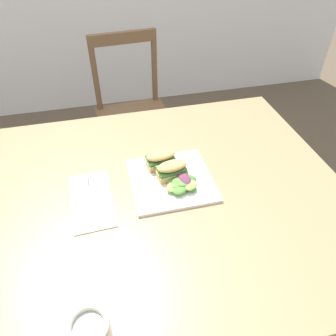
{
  "coord_description": "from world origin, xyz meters",
  "views": [
    {
      "loc": [
        -0.12,
        -0.64,
        1.42
      ],
      "look_at": [
        0.06,
        0.11,
        0.76
      ],
      "focal_mm": 34.52,
      "sensor_mm": 36.0,
      "label": 1
    }
  ],
  "objects_px": {
    "dining_table": "(148,222)",
    "fork_on_napkin": "(92,195)",
    "chair_wooden_far": "(134,115)",
    "plate_lunch": "(171,180)",
    "sandwich_half_back": "(161,159)",
    "sandwich_half_front": "(172,170)"
  },
  "relations": [
    {
      "from": "sandwich_half_back",
      "to": "fork_on_napkin",
      "type": "relative_size",
      "value": 0.53
    },
    {
      "from": "dining_table",
      "to": "sandwich_half_front",
      "type": "relative_size",
      "value": 12.29
    },
    {
      "from": "chair_wooden_far",
      "to": "plate_lunch",
      "type": "height_order",
      "value": "chair_wooden_far"
    },
    {
      "from": "dining_table",
      "to": "fork_on_napkin",
      "type": "xyz_separation_m",
      "value": [
        -0.16,
        0.03,
        0.13
      ]
    },
    {
      "from": "chair_wooden_far",
      "to": "sandwich_half_front",
      "type": "height_order",
      "value": "chair_wooden_far"
    },
    {
      "from": "chair_wooden_far",
      "to": "fork_on_napkin",
      "type": "xyz_separation_m",
      "value": [
        -0.25,
        -0.9,
        0.3
      ]
    },
    {
      "from": "fork_on_napkin",
      "to": "chair_wooden_far",
      "type": "bearing_deg",
      "value": 74.61
    },
    {
      "from": "chair_wooden_far",
      "to": "sandwich_half_back",
      "type": "distance_m",
      "value": 0.89
    },
    {
      "from": "sandwich_half_front",
      "to": "sandwich_half_back",
      "type": "xyz_separation_m",
      "value": [
        -0.02,
        0.06,
        0.0
      ]
    },
    {
      "from": "sandwich_half_back",
      "to": "dining_table",
      "type": "bearing_deg",
      "value": -121.69
    },
    {
      "from": "chair_wooden_far",
      "to": "sandwich_half_back",
      "type": "bearing_deg",
      "value": -91.49
    },
    {
      "from": "chair_wooden_far",
      "to": "sandwich_half_back",
      "type": "relative_size",
      "value": 8.86
    },
    {
      "from": "sandwich_half_back",
      "to": "fork_on_napkin",
      "type": "xyz_separation_m",
      "value": [
        -0.23,
        -0.08,
        -0.03
      ]
    },
    {
      "from": "fork_on_napkin",
      "to": "sandwich_half_back",
      "type": "bearing_deg",
      "value": 18.77
    },
    {
      "from": "sandwich_half_front",
      "to": "chair_wooden_far",
      "type": "bearing_deg",
      "value": 89.95
    },
    {
      "from": "sandwich_half_front",
      "to": "fork_on_napkin",
      "type": "distance_m",
      "value": 0.25
    },
    {
      "from": "fork_on_napkin",
      "to": "dining_table",
      "type": "bearing_deg",
      "value": -12.0
    },
    {
      "from": "plate_lunch",
      "to": "sandwich_half_back",
      "type": "bearing_deg",
      "value": 103.42
    },
    {
      "from": "plate_lunch",
      "to": "fork_on_napkin",
      "type": "xyz_separation_m",
      "value": [
        -0.24,
        -0.01,
        0.0
      ]
    },
    {
      "from": "chair_wooden_far",
      "to": "fork_on_napkin",
      "type": "bearing_deg",
      "value": -105.39
    },
    {
      "from": "plate_lunch",
      "to": "sandwich_half_front",
      "type": "height_order",
      "value": "sandwich_half_front"
    },
    {
      "from": "sandwich_half_front",
      "to": "dining_table",
      "type": "bearing_deg",
      "value": -149.72
    }
  ]
}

